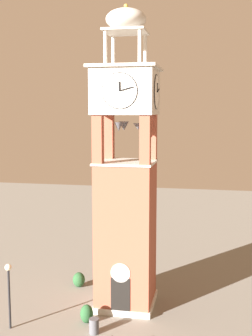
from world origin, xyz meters
name	(u,v)px	position (x,y,z in m)	size (l,w,h in m)	color
ground	(126,304)	(0.00, 0.00, 0.00)	(80.00, 80.00, 0.00)	gray
clock_tower	(126,189)	(0.00, 0.00, 7.02)	(3.78, 3.78, 17.35)	#9E4C38
lamp_post	(9,283)	(-5.49, -4.08, 2.49)	(0.36, 0.36, 3.56)	black
trash_bin	(94,326)	(-0.96, -3.73, 0.40)	(0.52, 0.52, 0.80)	#4C4C51
shrub_near_entry	(79,280)	(-3.55, 1.95, 0.49)	(0.80, 0.80, 0.97)	#234C28
shrub_left_of_tower	(87,314)	(-1.66, -2.69, 0.51)	(0.71, 0.71, 1.03)	#234C28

